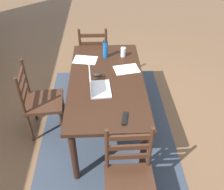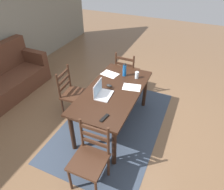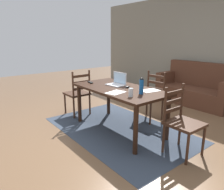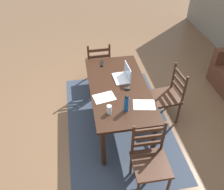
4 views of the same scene
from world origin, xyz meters
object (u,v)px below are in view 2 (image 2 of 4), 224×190
chair_left_near (90,159)px  computer_mouse (109,85)px  chair_far_head (73,94)px  dining_table (113,95)px  chair_right_far (127,72)px  couch (4,79)px  tv_remote (104,118)px  drinking_glass (137,75)px  water_bottle (124,69)px  laptop (101,92)px

chair_left_near → computer_mouse: 1.28m
chair_far_head → dining_table: bearing=-89.8°
chair_left_near → chair_right_far: 2.29m
couch → chair_right_far: bearing=-63.6°
chair_right_far → tv_remote: bearing=-169.5°
drinking_glass → tv_remote: 1.19m
dining_table → couch: 2.55m
chair_far_head → drinking_glass: bearing=-63.0°
chair_left_near → chair_far_head: size_ratio=1.00×
dining_table → chair_far_head: 0.83m
chair_far_head → chair_left_near: bearing=-139.2°
chair_far_head → chair_right_far: size_ratio=1.00×
chair_far_head → drinking_glass: chair_far_head is taller
dining_table → chair_left_near: (-1.13, -0.17, -0.20)m
drinking_glass → water_bottle: bearing=93.5°
chair_far_head → computer_mouse: chair_far_head is taller
water_bottle → dining_table: bearing=-179.6°
chair_left_near → computer_mouse: chair_left_near is taller
computer_mouse → chair_left_near: bearing=-162.1°
dining_table → chair_far_head: bearing=90.2°
drinking_glass → computer_mouse: drinking_glass is taller
water_bottle → couch: bearing=102.2°
dining_table → couch: size_ratio=0.94×
chair_left_near → water_bottle: bearing=6.1°
water_bottle → chair_far_head: bearing=122.6°
couch → drinking_glass: couch is taller
chair_far_head → laptop: size_ratio=2.84×
chair_left_near → couch: (1.09, 2.70, -0.11)m
laptop → computer_mouse: bearing=-1.7°
couch → computer_mouse: size_ratio=18.00×
couch → chair_far_head: bearing=-88.9°
chair_far_head → computer_mouse: size_ratio=9.50×
laptop → dining_table: bearing=-31.2°
drinking_glass → computer_mouse: (-0.44, 0.34, -0.04)m
laptop → couch: bearing=86.3°
computer_mouse → drinking_glass: bearing=-32.5°
chair_left_near → tv_remote: bearing=1.7°
chair_left_near → laptop: bearing=17.1°
dining_table → chair_right_far: size_ratio=1.77×
chair_right_far → couch: couch is taller
couch → water_bottle: size_ratio=7.18×
dining_table → tv_remote: (-0.66, -0.16, 0.10)m
dining_table → chair_left_near: 1.16m
chair_left_near → water_bottle: 1.70m
drinking_glass → chair_left_near: bearing=178.0°
water_bottle → computer_mouse: water_bottle is taller
couch → computer_mouse: (0.12, -2.42, 0.42)m
computer_mouse → tv_remote: (-0.74, -0.27, -0.01)m
chair_far_head → water_bottle: size_ratio=3.79×
tv_remote → chair_left_near: bearing=102.4°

